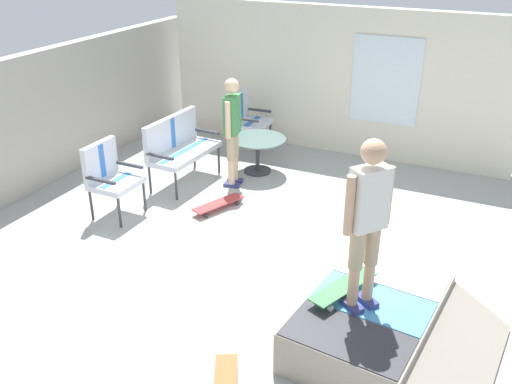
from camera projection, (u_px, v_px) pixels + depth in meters
The scene contains 12 objects.
ground_plane at pixel (267, 262), 6.76m from camera, with size 12.00×12.00×0.10m, color #A8A8A3.
back_wall_cinderblock at pixel (8, 132), 7.86m from camera, with size 9.00×0.20×1.98m.
house_facade at pixel (334, 81), 9.49m from camera, with size 0.23×6.00×2.45m.
skate_ramp at pixel (373, 322), 5.30m from camera, with size 1.90×1.87×0.45m.
patio_bench at pixel (178, 143), 8.51m from camera, with size 1.27×0.61×1.02m.
patio_chair_near_house at pixel (246, 115), 9.77m from camera, with size 0.65×0.58×1.02m.
patio_chair_by_wall at pixel (108, 173), 7.52m from camera, with size 0.63×0.56×1.02m.
patio_table at pixel (258, 148), 8.92m from camera, with size 0.90×0.90×0.57m.
person_watching at pixel (232, 125), 8.24m from camera, with size 0.47×0.28×1.65m.
person_skater at pixel (368, 215), 4.76m from camera, with size 0.40×0.36×1.62m.
skateboard_by_bench at pixel (218, 204), 7.85m from camera, with size 0.82×0.48×0.10m.
skateboard_on_ramp at pixel (343, 287), 5.28m from camera, with size 0.82×0.48×0.10m.
Camera 1 is at (-5.24, -2.34, 3.62)m, focal length 39.44 mm.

